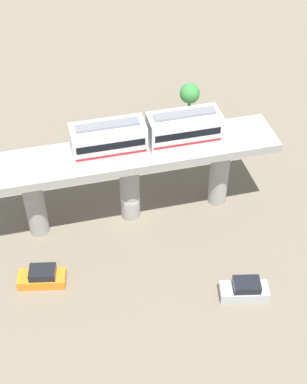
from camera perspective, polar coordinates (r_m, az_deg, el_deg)
ground_plane at (r=55.12m, az=-2.38°, el=-2.38°), size 120.00×120.00×0.00m
viaduct at (r=51.01m, az=-2.57°, el=2.52°), size 5.20×28.00×8.19m
train at (r=49.08m, az=-0.71°, el=6.07°), size 2.64×13.55×3.24m
parked_car_silver at (r=48.53m, az=9.51°, el=-10.03°), size 2.64×4.48×1.76m
parked_car_orange at (r=49.71m, az=-11.56°, el=-8.72°), size 2.60×4.47×1.76m
tree_near_viaduct at (r=66.11m, az=3.81°, el=10.20°), size 2.44×2.44×4.99m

